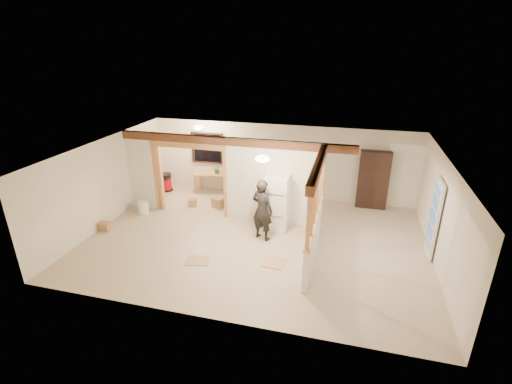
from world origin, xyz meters
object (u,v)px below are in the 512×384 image
(bookshelf, at_px, (373,180))
(woman, at_px, (262,210))
(work_table, at_px, (212,183))
(shop_vac, at_px, (165,182))
(refrigerator, at_px, (277,203))

(bookshelf, bearing_deg, woman, -135.14)
(woman, height_order, bookshelf, bookshelf)
(work_table, xyz_separation_m, shop_vac, (-1.70, -0.25, -0.05))
(woman, relative_size, shop_vac, 2.68)
(work_table, bearing_deg, woman, -59.89)
(refrigerator, distance_m, shop_vac, 4.85)
(refrigerator, bearing_deg, shop_vac, 157.71)
(shop_vac, bearing_deg, bookshelf, 2.97)
(refrigerator, distance_m, work_table, 3.49)
(shop_vac, height_order, bookshelf, bookshelf)
(refrigerator, bearing_deg, woman, -109.46)
(work_table, distance_m, bookshelf, 5.47)
(shop_vac, bearing_deg, work_table, 8.38)
(refrigerator, xyz_separation_m, shop_vac, (-4.47, 1.83, -0.48))
(work_table, height_order, shop_vac, work_table)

